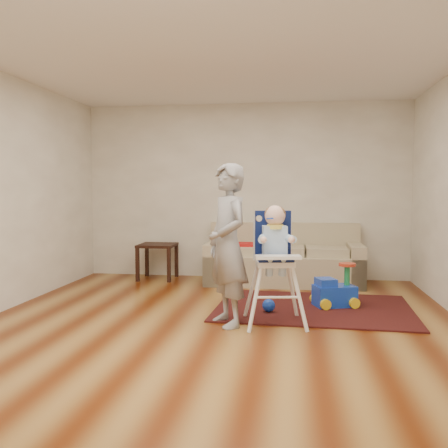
# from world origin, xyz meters

# --- Properties ---
(ground) EXTENTS (5.50, 5.50, 0.00)m
(ground) POSITION_xyz_m (0.00, 0.00, 0.00)
(ground) COLOR #541E06
(ground) RESTS_ON ground
(room_envelope) EXTENTS (5.04, 5.52, 2.72)m
(room_envelope) POSITION_xyz_m (0.00, 0.53, 1.88)
(room_envelope) COLOR beige
(room_envelope) RESTS_ON ground
(sofa) EXTENTS (2.25, 0.93, 0.87)m
(sofa) POSITION_xyz_m (0.61, 2.30, 0.43)
(sofa) COLOR tan
(sofa) RESTS_ON ground
(side_table) EXTENTS (0.54, 0.54, 0.54)m
(side_table) POSITION_xyz_m (-1.31, 2.39, 0.27)
(side_table) COLOR black
(side_table) RESTS_ON ground
(area_rug) EXTENTS (2.29, 1.76, 0.02)m
(area_rug) POSITION_xyz_m (0.99, 0.79, 0.01)
(area_rug) COLOR black
(area_rug) RESTS_ON ground
(ride_on_toy) EXTENTS (0.54, 0.46, 0.50)m
(ride_on_toy) POSITION_xyz_m (1.24, 0.88, 0.27)
(ride_on_toy) COLOR blue
(ride_on_toy) RESTS_ON area_rug
(toy_ball) EXTENTS (0.14, 0.14, 0.14)m
(toy_ball) POSITION_xyz_m (0.49, 0.49, 0.09)
(toy_ball) COLOR blue
(toy_ball) RESTS_ON area_rug
(high_chair) EXTENTS (0.66, 0.66, 1.23)m
(high_chair) POSITION_xyz_m (0.57, 0.05, 0.59)
(high_chair) COLOR white
(high_chair) RESTS_ON ground
(adult) EXTENTS (0.65, 0.72, 1.64)m
(adult) POSITION_xyz_m (0.10, -0.05, 0.82)
(adult) COLOR gray
(adult) RESTS_ON ground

